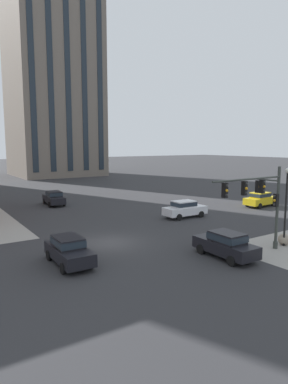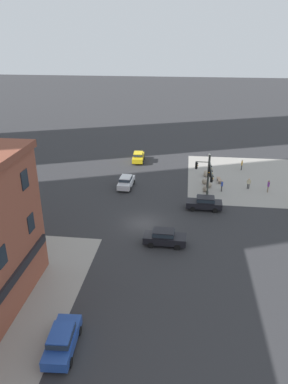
% 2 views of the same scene
% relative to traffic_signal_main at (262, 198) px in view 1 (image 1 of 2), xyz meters
% --- Properties ---
extents(ground_plane, '(320.00, 320.00, 0.00)m').
position_rel_traffic_signal_main_xyz_m(ground_plane, '(-7.53, 7.43, -3.71)').
color(ground_plane, '#2D2D30').
extents(traffic_signal_main, '(6.39, 2.09, 5.74)m').
position_rel_traffic_signal_main_xyz_m(traffic_signal_main, '(0.00, 0.00, 0.00)').
color(traffic_signal_main, '#383D38').
rests_on(traffic_signal_main, ground).
extents(bollard_sphere_curb_a, '(0.83, 0.83, 0.83)m').
position_rel_traffic_signal_main_xyz_m(bollard_sphere_curb_a, '(2.71, 0.01, -3.29)').
color(bollard_sphere_curb_a, gray).
rests_on(bollard_sphere_curb_a, ground).
extents(street_lamp_corner_near, '(0.36, 0.36, 5.58)m').
position_rel_traffic_signal_main_xyz_m(street_lamp_corner_near, '(2.47, -0.15, -0.22)').
color(street_lamp_corner_near, black).
rests_on(street_lamp_corner_near, ground).
extents(car_main_northbound_near, '(1.97, 4.44, 1.68)m').
position_rel_traffic_signal_main_xyz_m(car_main_northbound_near, '(-11.73, 4.75, -2.79)').
color(car_main_northbound_near, black).
rests_on(car_main_northbound_near, ground).
extents(car_main_southbound_far, '(4.49, 2.07, 1.68)m').
position_rel_traffic_signal_main_xyz_m(car_main_southbound_far, '(14.20, 11.03, -2.79)').
color(car_main_southbound_far, gold).
rests_on(car_main_southbound_far, ground).
extents(car_cross_eastbound, '(1.96, 4.43, 1.68)m').
position_rel_traffic_signal_main_xyz_m(car_cross_eastbound, '(-2.90, 0.36, -2.79)').
color(car_cross_eastbound, black).
rests_on(car_cross_eastbound, ground).
extents(car_cross_westbound, '(2.15, 4.53, 1.68)m').
position_rel_traffic_signal_main_xyz_m(car_cross_westbound, '(-5.70, 25.26, -2.79)').
color(car_cross_westbound, black).
rests_on(car_cross_westbound, ground).
extents(car_parked_curb, '(4.47, 2.03, 1.68)m').
position_rel_traffic_signal_main_xyz_m(car_parked_curb, '(2.83, 11.23, -2.79)').
color(car_parked_curb, silver).
rests_on(car_parked_curb, ground).
extents(residential_tower_skyline_right, '(18.92, 19.04, 78.49)m').
position_rel_traffic_signal_main_xyz_m(residential_tower_skyline_right, '(8.49, 65.50, 35.56)').
color(residential_tower_skyline_right, '#70665B').
rests_on(residential_tower_skyline_right, ground).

